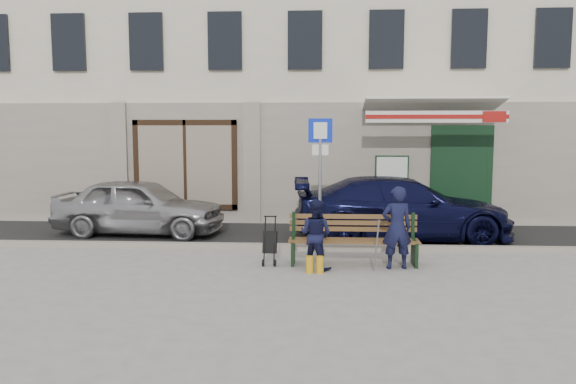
# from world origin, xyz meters

# --- Properties ---
(ground) EXTENTS (80.00, 80.00, 0.00)m
(ground) POSITION_xyz_m (0.00, 0.00, 0.00)
(ground) COLOR #9E9991
(ground) RESTS_ON ground
(asphalt_lane) EXTENTS (60.00, 3.20, 0.01)m
(asphalt_lane) POSITION_xyz_m (0.00, 3.10, 0.01)
(asphalt_lane) COLOR #282828
(asphalt_lane) RESTS_ON ground
(curb) EXTENTS (60.00, 0.18, 0.12)m
(curb) POSITION_xyz_m (0.00, 1.50, 0.06)
(curb) COLOR #9E9384
(curb) RESTS_ON ground
(building) EXTENTS (20.00, 8.27, 10.00)m
(building) POSITION_xyz_m (0.01, 8.45, 4.97)
(building) COLOR beige
(building) RESTS_ON ground
(car_silver) EXTENTS (4.11, 1.91, 1.36)m
(car_silver) POSITION_xyz_m (-3.87, 3.00, 0.68)
(car_silver) COLOR #A6A6AA
(car_silver) RESTS_ON ground
(car_navy) EXTENTS (4.99, 2.19, 1.43)m
(car_navy) POSITION_xyz_m (2.28, 2.78, 0.71)
(car_navy) COLOR black
(car_navy) RESTS_ON ground
(parking_sign) EXTENTS (0.50, 0.08, 2.73)m
(parking_sign) POSITION_xyz_m (0.41, 1.86, 1.83)
(parking_sign) COLOR gray
(parking_sign) RESTS_ON ground
(bench) EXTENTS (2.40, 1.17, 0.98)m
(bench) POSITION_xyz_m (0.99, 0.28, 0.46)
(bench) COLOR brown
(bench) RESTS_ON ground
(man) EXTENTS (0.59, 0.43, 1.49)m
(man) POSITION_xyz_m (1.78, 0.02, 0.75)
(man) COLOR #121533
(man) RESTS_ON ground
(woman) EXTENTS (0.77, 0.71, 1.26)m
(woman) POSITION_xyz_m (0.33, -0.10, 0.63)
(woman) COLOR #121432
(woman) RESTS_ON ground
(stroller) EXTENTS (0.27, 0.38, 0.89)m
(stroller) POSITION_xyz_m (-0.52, 0.21, 0.39)
(stroller) COLOR black
(stroller) RESTS_ON ground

